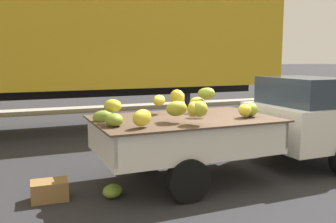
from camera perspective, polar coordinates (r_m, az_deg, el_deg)
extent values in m
plane|color=#28282B|center=(6.69, 9.51, -9.83)|extent=(220.00, 220.00, 0.00)
cube|color=gray|center=(15.10, -8.98, 0.53)|extent=(80.00, 0.80, 0.16)
cube|color=silver|center=(7.71, 21.02, -1.81)|extent=(2.10, 1.77, 0.78)
cube|color=#28333D|center=(7.49, 20.13, 2.97)|extent=(1.17, 1.55, 0.52)
cube|color=silver|center=(6.21, 2.48, -5.57)|extent=(2.88, 1.79, 0.08)
cube|color=silver|center=(6.91, -0.53, -1.95)|extent=(2.85, 0.10, 0.44)
cube|color=silver|center=(5.42, 6.36, -4.81)|extent=(2.85, 0.10, 0.44)
cube|color=silver|center=(6.86, 13.09, -2.23)|extent=(0.08, 1.74, 0.44)
cube|color=silver|center=(5.70, -10.31, -4.25)|extent=(0.08, 1.74, 0.44)
cube|color=#B21914|center=(6.94, -0.62, -2.24)|extent=(2.73, 0.06, 0.07)
cube|color=brown|center=(6.11, 2.51, -1.10)|extent=(3.00, 1.91, 0.03)
ellipsoid|color=olive|center=(5.37, -8.27, -1.30)|extent=(0.32, 0.37, 0.19)
ellipsoid|color=gold|center=(6.19, 11.73, 0.24)|extent=(0.34, 0.36, 0.21)
ellipsoid|color=gold|center=(5.42, 4.88, 0.40)|extent=(0.31, 0.34, 0.24)
ellipsoid|color=#A6A92B|center=(6.58, 6.09, 2.81)|extent=(0.39, 0.34, 0.20)
ellipsoid|color=olive|center=(5.86, -9.94, -0.91)|extent=(0.33, 0.23, 0.22)
ellipsoid|color=gold|center=(6.65, 4.52, 1.38)|extent=(0.30, 0.20, 0.20)
ellipsoid|color=olive|center=(6.24, 5.91, 2.77)|extent=(0.35, 0.33, 0.19)
ellipsoid|color=gold|center=(6.48, -1.39, 1.74)|extent=(0.38, 0.41, 0.19)
ellipsoid|color=#A4A72A|center=(5.57, 1.33, 0.46)|extent=(0.37, 0.25, 0.23)
ellipsoid|color=olive|center=(6.33, 12.63, 0.31)|extent=(0.37, 0.38, 0.23)
ellipsoid|color=gold|center=(5.19, -4.00, -0.96)|extent=(0.41, 0.37, 0.24)
ellipsoid|color=gold|center=(5.46, 3.98, 0.41)|extent=(0.33, 0.38, 0.22)
ellipsoid|color=gold|center=(5.63, -8.49, 0.86)|extent=(0.32, 0.34, 0.20)
ellipsoid|color=yellow|center=(5.75, 1.41, 2.25)|extent=(0.23, 0.31, 0.23)
cylinder|color=black|center=(8.44, 17.15, -4.06)|extent=(0.64, 0.21, 0.64)
cylinder|color=black|center=(6.90, -3.10, -6.41)|extent=(0.64, 0.21, 0.64)
cylinder|color=black|center=(5.41, 3.09, -10.51)|extent=(0.64, 0.21, 0.64)
cube|color=gold|center=(10.96, -12.92, 10.81)|extent=(12.03, 2.67, 2.70)
cube|color=black|center=(10.99, -12.67, 2.97)|extent=(11.04, 0.55, 0.30)
cylinder|color=#38383A|center=(12.06, 3.02, 1.33)|extent=(0.18, 0.18, 1.25)
ellipsoid|color=olive|center=(5.71, -8.53, -11.99)|extent=(0.43, 0.46, 0.19)
cube|color=olive|center=(5.79, -17.75, -11.49)|extent=(0.53, 0.38, 0.29)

